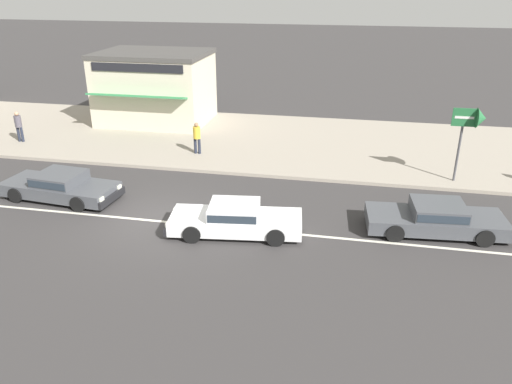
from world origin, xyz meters
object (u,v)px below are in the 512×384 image
at_px(sedan_dark_grey_4, 60,186).
at_px(sedan_white_0, 235,219).
at_px(arrow_signboard, 477,121).
at_px(shopfront_corner_warung, 155,87).
at_px(pedestrian_by_shop, 197,136).
at_px(sedan_dark_grey_5, 437,218).
at_px(pedestrian_near_clock, 18,124).

bearing_deg(sedan_dark_grey_4, sedan_white_0, -11.17).
xyz_separation_m(sedan_white_0, sedan_dark_grey_4, (-7.39, 1.46, 0.00)).
bearing_deg(sedan_dark_grey_4, arrow_signboard, 16.12).
bearing_deg(sedan_white_0, shopfront_corner_warung, 121.75).
bearing_deg(pedestrian_by_shop, sedan_white_0, -63.54).
bearing_deg(pedestrian_by_shop, sedan_dark_grey_5, -29.72).
relative_size(sedan_dark_grey_5, arrow_signboard, 1.53).
bearing_deg(arrow_signboard, sedan_white_0, -144.60).
height_order(sedan_white_0, sedan_dark_grey_4, same).
distance_m(arrow_signboard, pedestrian_near_clock, 21.86).
height_order(sedan_dark_grey_4, shopfront_corner_warung, shopfront_corner_warung).
relative_size(sedan_dark_grey_5, pedestrian_by_shop, 3.13).
distance_m(pedestrian_near_clock, shopfront_corner_warung, 7.65).
xyz_separation_m(sedan_dark_grey_4, pedestrian_near_clock, (-5.85, 5.87, 0.53)).
distance_m(arrow_signboard, pedestrian_by_shop, 12.35).
distance_m(sedan_dark_grey_5, arrow_signboard, 5.46).
bearing_deg(pedestrian_by_shop, arrow_signboard, -5.93).
relative_size(sedan_dark_grey_4, shopfront_corner_warung, 0.77).
height_order(sedan_white_0, arrow_signboard, arrow_signboard).
xyz_separation_m(pedestrian_by_shop, shopfront_corner_warung, (-4.13, 5.25, 1.13)).
relative_size(arrow_signboard, shopfront_corner_warung, 0.51).
bearing_deg(shopfront_corner_warung, sedan_white_0, -58.25).
bearing_deg(sedan_dark_grey_5, sedan_dark_grey_4, 179.79).
relative_size(sedan_white_0, shopfront_corner_warung, 0.76).
distance_m(sedan_dark_grey_5, pedestrian_by_shop, 11.94).
relative_size(sedan_dark_grey_4, arrow_signboard, 1.52).
height_order(sedan_dark_grey_4, arrow_signboard, arrow_signboard).
height_order(pedestrian_by_shop, shopfront_corner_warung, shopfront_corner_warung).
bearing_deg(pedestrian_near_clock, pedestrian_by_shop, -0.03).
relative_size(sedan_white_0, pedestrian_near_clock, 2.98).
height_order(sedan_dark_grey_5, arrow_signboard, arrow_signboard).
distance_m(sedan_white_0, sedan_dark_grey_4, 7.53).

